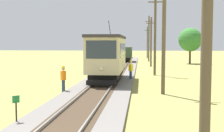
# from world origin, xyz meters

# --- Properties ---
(red_tram) EXTENTS (2.60, 8.54, 4.79)m
(red_tram) POSITION_xyz_m (0.00, 17.32, 2.19)
(red_tram) COLOR beige
(red_tram) RESTS_ON rail_right
(freight_car) EXTENTS (2.40, 5.20, 2.31)m
(freight_car) POSITION_xyz_m (0.00, 42.85, 1.56)
(freight_car) COLOR #384C33
(freight_car) RESTS_ON rail_right
(utility_pole_foreground) EXTENTS (1.40, 0.24, 6.85)m
(utility_pole_foreground) POSITION_xyz_m (4.11, -0.44, 3.52)
(utility_pole_foreground) COLOR brown
(utility_pole_foreground) RESTS_ON ground
(utility_pole_near_tram) EXTENTS (1.40, 0.60, 7.65)m
(utility_pole_near_tram) POSITION_xyz_m (4.11, 11.70, 3.92)
(utility_pole_near_tram) COLOR brown
(utility_pole_near_tram) RESTS_ON ground
(utility_pole_mid) EXTENTS (1.40, 0.38, 8.28)m
(utility_pole_mid) POSITION_xyz_m (4.11, 23.21, 4.24)
(utility_pole_mid) COLOR brown
(utility_pole_mid) RESTS_ON ground
(utility_pole_far) EXTENTS (1.40, 0.42, 6.83)m
(utility_pole_far) POSITION_xyz_m (4.11, 35.01, 3.51)
(utility_pole_far) COLOR brown
(utility_pole_far) RESTS_ON ground
(utility_pole_distant) EXTENTS (1.40, 0.27, 8.09)m
(utility_pole_distant) POSITION_xyz_m (4.11, 46.83, 4.14)
(utility_pole_distant) COLOR brown
(utility_pole_distant) RESTS_ON ground
(utility_pole_horizon) EXTENTS (1.40, 0.33, 6.94)m
(utility_pole_horizon) POSITION_xyz_m (4.11, 59.10, 3.57)
(utility_pole_horizon) COLOR brown
(utility_pole_horizon) RESTS_ON ground
(trackside_signal_marker) EXTENTS (0.21, 0.21, 1.18)m
(trackside_signal_marker) POSITION_xyz_m (-2.06, 3.94, 0.67)
(trackside_signal_marker) COLOR black
(trackside_signal_marker) RESTS_ON ground
(gravel_pile) EXTENTS (2.69, 2.69, 0.92)m
(gravel_pile) POSITION_xyz_m (-4.03, 39.56, 0.46)
(gravel_pile) COLOR gray
(gravel_pile) RESTS_ON ground
(track_worker) EXTENTS (0.42, 0.45, 1.78)m
(track_worker) POSITION_xyz_m (-2.22, 11.61, 0.98)
(track_worker) COLOR navy
(track_worker) RESTS_ON ground
(second_worker) EXTENTS (0.37, 0.44, 1.78)m
(second_worker) POSITION_xyz_m (1.87, 18.35, 0.98)
(second_worker) COLOR navy
(second_worker) RESTS_ON ground
(tree_right_near) EXTENTS (3.75, 3.75, 5.69)m
(tree_right_near) POSITION_xyz_m (10.50, 41.62, 3.80)
(tree_right_near) COLOR #4C3823
(tree_right_near) RESTS_ON ground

